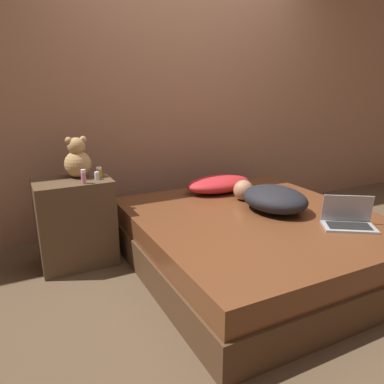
% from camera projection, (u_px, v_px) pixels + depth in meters
% --- Properties ---
extents(ground_plane, '(12.00, 12.00, 0.00)m').
position_uv_depth(ground_plane, '(254.00, 265.00, 2.91)').
color(ground_plane, brown).
extents(wall_back, '(8.00, 0.06, 2.60)m').
position_uv_depth(wall_back, '(184.00, 89.00, 3.59)').
color(wall_back, '#996B51').
rests_on(wall_back, ground_plane).
extents(bed, '(1.74, 1.90, 0.40)m').
position_uv_depth(bed, '(255.00, 241.00, 2.85)').
color(bed, '#4C331E').
rests_on(bed, ground_plane).
extents(nightstand, '(0.55, 0.39, 0.67)m').
position_uv_depth(nightstand, '(76.00, 222.00, 2.85)').
color(nightstand, brown).
rests_on(nightstand, ground_plane).
extents(pillow, '(0.62, 0.34, 0.15)m').
position_uv_depth(pillow, '(219.00, 184.00, 3.38)').
color(pillow, red).
rests_on(pillow, bed).
extents(person_lying, '(0.51, 0.73, 0.19)m').
position_uv_depth(person_lying, '(272.00, 198.00, 2.91)').
color(person_lying, black).
rests_on(person_lying, bed).
extents(laptop, '(0.40, 0.36, 0.21)m').
position_uv_depth(laptop, '(348.00, 220.00, 2.58)').
color(laptop, '#9E9EA3').
rests_on(laptop, bed).
extents(teddy_bear, '(0.20, 0.20, 0.31)m').
position_uv_depth(teddy_bear, '(78.00, 160.00, 2.81)').
color(teddy_bear, tan).
rests_on(teddy_bear, nightstand).
extents(bottle_pink, '(0.03, 0.03, 0.10)m').
position_uv_depth(bottle_pink, '(83.00, 177.00, 2.64)').
color(bottle_pink, pink).
rests_on(bottle_pink, nightstand).
extents(bottle_amber, '(0.04, 0.04, 0.08)m').
position_uv_depth(bottle_amber, '(99.00, 172.00, 2.82)').
color(bottle_amber, gold).
rests_on(bottle_amber, nightstand).
extents(bottle_clear, '(0.04, 0.04, 0.06)m').
position_uv_depth(bottle_clear, '(97.00, 176.00, 2.76)').
color(bottle_clear, silver).
rests_on(bottle_clear, nightstand).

